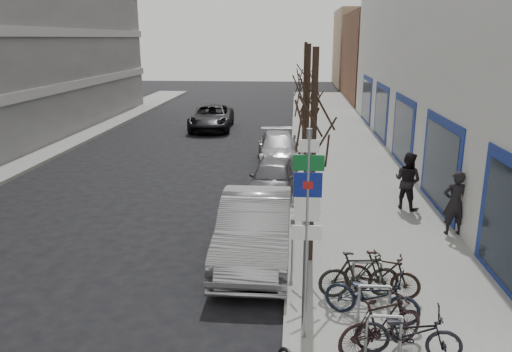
% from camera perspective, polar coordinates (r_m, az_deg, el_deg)
% --- Properties ---
extents(ground, '(120.00, 120.00, 0.00)m').
position_cam_1_polar(ground, '(10.43, -8.55, -17.78)').
color(ground, black).
rests_on(ground, ground).
extents(sidewalk_east, '(5.00, 70.00, 0.15)m').
position_cam_1_polar(sidewalk_east, '(19.45, 11.25, -1.59)').
color(sidewalk_east, slate).
rests_on(sidewalk_east, ground).
extents(brick_building_far, '(12.00, 14.00, 8.00)m').
position_cam_1_polar(brick_building_far, '(49.70, 17.56, 12.87)').
color(brick_building_far, brown).
rests_on(brick_building_far, ground).
extents(tan_building_far, '(13.00, 12.00, 9.00)m').
position_cam_1_polar(tan_building_far, '(64.49, 15.08, 13.94)').
color(tan_building_far, '#937A5B').
rests_on(tan_building_far, ground).
extents(highway_sign_pole, '(0.55, 0.10, 4.20)m').
position_cam_1_polar(highway_sign_pole, '(9.06, 5.83, -5.50)').
color(highway_sign_pole, gray).
rests_on(highway_sign_pole, ground).
extents(bike_rack, '(0.66, 2.26, 0.83)m').
position_cam_1_polar(bike_rack, '(10.50, 13.36, -13.59)').
color(bike_rack, gray).
rests_on(bike_rack, sidewalk_east).
extents(tree_near, '(1.80, 1.80, 5.50)m').
position_cam_1_polar(tree_near, '(12.08, 6.67, 7.85)').
color(tree_near, black).
rests_on(tree_near, ground).
extents(tree_mid, '(1.80, 1.80, 5.50)m').
position_cam_1_polar(tree_mid, '(18.54, 5.98, 10.51)').
color(tree_mid, black).
rests_on(tree_mid, ground).
extents(tree_far, '(1.80, 1.80, 5.50)m').
position_cam_1_polar(tree_far, '(25.02, 5.64, 11.80)').
color(tree_far, black).
rests_on(tree_far, ground).
extents(meter_front, '(0.10, 0.08, 1.27)m').
position_cam_1_polar(meter_front, '(12.42, 4.20, -7.14)').
color(meter_front, gray).
rests_on(meter_front, sidewalk_east).
extents(meter_mid, '(0.10, 0.08, 1.27)m').
position_cam_1_polar(meter_mid, '(17.63, 4.33, -0.25)').
color(meter_mid, gray).
rests_on(meter_mid, sidewalk_east).
extents(meter_back, '(0.10, 0.08, 1.27)m').
position_cam_1_polar(meter_back, '(22.97, 4.41, 3.47)').
color(meter_back, gray).
rests_on(meter_back, sidewalk_east).
extents(bike_near_right, '(1.88, 1.34, 1.12)m').
position_cam_1_polar(bike_near_right, '(9.67, 14.13, -16.04)').
color(bike_near_right, black).
rests_on(bike_near_right, sidewalk_east).
extents(bike_mid_curb, '(2.02, 1.18, 1.18)m').
position_cam_1_polar(bike_mid_curb, '(10.60, 13.13, -12.78)').
color(bike_mid_curb, black).
rests_on(bike_mid_curb, sidewalk_east).
extents(bike_mid_inner, '(1.87, 0.77, 1.10)m').
position_cam_1_polar(bike_mid_inner, '(11.35, 11.71, -10.93)').
color(bike_mid_inner, black).
rests_on(bike_mid_inner, sidewalk_east).
extents(bike_far_curb, '(1.93, 0.83, 1.14)m').
position_cam_1_polar(bike_far_curb, '(9.62, 17.03, -16.35)').
color(bike_far_curb, black).
rests_on(bike_far_curb, sidewalk_east).
extents(bike_far_inner, '(1.78, 0.99, 1.04)m').
position_cam_1_polar(bike_far_inner, '(11.55, 14.17, -10.79)').
color(bike_far_inner, black).
rests_on(bike_far_inner, sidewalk_east).
extents(parked_car_front, '(1.85, 5.23, 1.72)m').
position_cam_1_polar(parked_car_front, '(13.17, -0.11, -6.00)').
color(parked_car_front, '#98979C').
rests_on(parked_car_front, ground).
extents(parked_car_mid, '(2.00, 4.19, 1.38)m').
position_cam_1_polar(parked_car_mid, '(18.47, 2.01, -0.21)').
color(parked_car_mid, '#4E4D52').
rests_on(parked_car_mid, ground).
extents(parked_car_back, '(2.28, 4.80, 1.35)m').
position_cam_1_polar(parked_car_back, '(23.61, 2.58, 3.23)').
color(parked_car_back, '#96969A').
rests_on(parked_car_back, ground).
extents(lane_car, '(2.86, 5.70, 1.55)m').
position_cam_1_polar(lane_car, '(32.34, -5.10, 6.71)').
color(lane_car, black).
rests_on(lane_car, ground).
extents(pedestrian_near, '(0.72, 0.50, 1.91)m').
position_cam_1_polar(pedestrian_near, '(15.49, 21.78, -2.88)').
color(pedestrian_near, black).
rests_on(pedestrian_near, sidewalk_east).
extents(pedestrian_far, '(0.86, 0.84, 1.95)m').
position_cam_1_polar(pedestrian_far, '(17.33, 16.93, -0.45)').
color(pedestrian_far, black).
rests_on(pedestrian_far, sidewalk_east).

